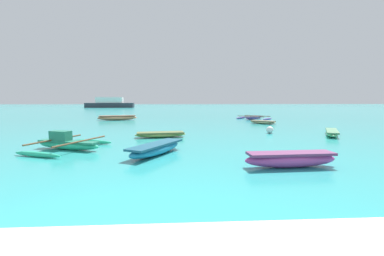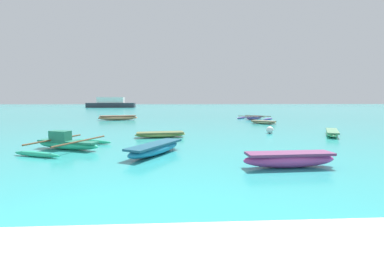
{
  "view_description": "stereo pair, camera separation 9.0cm",
  "coord_description": "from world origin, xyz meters",
  "px_view_note": "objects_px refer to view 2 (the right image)",
  "views": [
    {
      "loc": [
        0.92,
        -2.98,
        2.11
      ],
      "look_at": [
        1.93,
        13.87,
        0.25
      ],
      "focal_mm": 24.0,
      "sensor_mm": 36.0,
      "label": 1
    },
    {
      "loc": [
        1.01,
        -2.98,
        2.11
      ],
      "look_at": [
        1.93,
        13.87,
        0.25
      ],
      "focal_mm": 24.0,
      "sensor_mm": 36.0,
      "label": 2
    }
  ],
  "objects_px": {
    "mooring_buoy_0": "(270,130)",
    "moored_boat_1": "(263,122)",
    "moored_boat_2": "(160,134)",
    "distant_ferry": "(111,103)",
    "moored_boat_0": "(118,118)",
    "moored_boat_4": "(67,143)",
    "moored_boat_3": "(254,118)",
    "moored_boat_6": "(332,133)",
    "moored_boat_5": "(155,148)",
    "moored_boat_7": "(289,159)"
  },
  "relations": [
    {
      "from": "mooring_buoy_0",
      "to": "moored_boat_1",
      "type": "bearing_deg",
      "value": 74.79
    },
    {
      "from": "moored_boat_2",
      "to": "distant_ferry",
      "type": "distance_m",
      "value": 58.94
    },
    {
      "from": "moored_boat_0",
      "to": "moored_boat_1",
      "type": "relative_size",
      "value": 1.82
    },
    {
      "from": "moored_boat_4",
      "to": "moored_boat_3",
      "type": "bearing_deg",
      "value": 72.09
    },
    {
      "from": "moored_boat_3",
      "to": "moored_boat_6",
      "type": "height_order",
      "value": "moored_boat_3"
    },
    {
      "from": "moored_boat_5",
      "to": "moored_boat_7",
      "type": "relative_size",
      "value": 1.05
    },
    {
      "from": "moored_boat_0",
      "to": "moored_boat_7",
      "type": "relative_size",
      "value": 1.35
    },
    {
      "from": "moored_boat_6",
      "to": "moored_boat_3",
      "type": "bearing_deg",
      "value": 32.45
    },
    {
      "from": "moored_boat_3",
      "to": "distant_ferry",
      "type": "height_order",
      "value": "distant_ferry"
    },
    {
      "from": "moored_boat_0",
      "to": "moored_boat_6",
      "type": "bearing_deg",
      "value": -52.65
    },
    {
      "from": "moored_boat_3",
      "to": "moored_boat_7",
      "type": "relative_size",
      "value": 1.31
    },
    {
      "from": "moored_boat_5",
      "to": "moored_boat_6",
      "type": "bearing_deg",
      "value": -35.67
    },
    {
      "from": "moored_boat_1",
      "to": "moored_boat_7",
      "type": "relative_size",
      "value": 0.74
    },
    {
      "from": "moored_boat_4",
      "to": "moored_boat_7",
      "type": "bearing_deg",
      "value": -1.68
    },
    {
      "from": "moored_boat_7",
      "to": "distant_ferry",
      "type": "bearing_deg",
      "value": 106.03
    },
    {
      "from": "moored_boat_0",
      "to": "moored_boat_1",
      "type": "bearing_deg",
      "value": -33.34
    },
    {
      "from": "moored_boat_7",
      "to": "mooring_buoy_0",
      "type": "relative_size",
      "value": 6.61
    },
    {
      "from": "moored_boat_2",
      "to": "distant_ferry",
      "type": "height_order",
      "value": "distant_ferry"
    },
    {
      "from": "moored_boat_0",
      "to": "distant_ferry",
      "type": "distance_m",
      "value": 45.44
    },
    {
      "from": "moored_boat_5",
      "to": "moored_boat_7",
      "type": "distance_m",
      "value": 4.86
    },
    {
      "from": "moored_boat_0",
      "to": "moored_boat_6",
      "type": "xyz_separation_m",
      "value": [
        15.34,
        -12.41,
        -0.09
      ]
    },
    {
      "from": "mooring_buoy_0",
      "to": "distant_ferry",
      "type": "xyz_separation_m",
      "value": [
        -23.92,
        55.1,
        0.91
      ]
    },
    {
      "from": "moored_boat_4",
      "to": "mooring_buoy_0",
      "type": "height_order",
      "value": "moored_boat_4"
    },
    {
      "from": "moored_boat_2",
      "to": "moored_boat_4",
      "type": "bearing_deg",
      "value": -146.2
    },
    {
      "from": "moored_boat_2",
      "to": "distant_ferry",
      "type": "bearing_deg",
      "value": 99.19
    },
    {
      "from": "moored_boat_6",
      "to": "moored_boat_2",
      "type": "bearing_deg",
      "value": 119.62
    },
    {
      "from": "moored_boat_3",
      "to": "moored_boat_4",
      "type": "distance_m",
      "value": 20.91
    },
    {
      "from": "moored_boat_0",
      "to": "moored_boat_4",
      "type": "bearing_deg",
      "value": -98.36
    },
    {
      "from": "moored_boat_2",
      "to": "distant_ferry",
      "type": "relative_size",
      "value": 0.23
    },
    {
      "from": "moored_boat_5",
      "to": "moored_boat_2",
      "type": "bearing_deg",
      "value": 30.54
    },
    {
      "from": "mooring_buoy_0",
      "to": "moored_boat_5",
      "type": "bearing_deg",
      "value": -138.6
    },
    {
      "from": "moored_boat_7",
      "to": "moored_boat_3",
      "type": "bearing_deg",
      "value": 73.39
    },
    {
      "from": "moored_boat_5",
      "to": "mooring_buoy_0",
      "type": "bearing_deg",
      "value": -19.56
    },
    {
      "from": "moored_boat_6",
      "to": "moored_boat_7",
      "type": "distance_m",
      "value": 8.87
    },
    {
      "from": "moored_boat_0",
      "to": "moored_boat_4",
      "type": "height_order",
      "value": "moored_boat_4"
    },
    {
      "from": "moored_boat_1",
      "to": "moored_boat_4",
      "type": "relative_size",
      "value": 0.58
    },
    {
      "from": "moored_boat_3",
      "to": "mooring_buoy_0",
      "type": "distance_m",
      "value": 11.98
    },
    {
      "from": "moored_boat_0",
      "to": "moored_boat_4",
      "type": "distance_m",
      "value": 15.93
    },
    {
      "from": "moored_boat_0",
      "to": "moored_boat_5",
      "type": "distance_m",
      "value": 17.95
    },
    {
      "from": "distant_ferry",
      "to": "moored_boat_5",
      "type": "bearing_deg",
      "value": -74.19
    },
    {
      "from": "moored_boat_0",
      "to": "moored_boat_7",
      "type": "bearing_deg",
      "value": -76.91
    },
    {
      "from": "moored_boat_3",
      "to": "moored_boat_6",
      "type": "relative_size",
      "value": 1.27
    },
    {
      "from": "moored_boat_0",
      "to": "mooring_buoy_0",
      "type": "bearing_deg",
      "value": -56.8
    },
    {
      "from": "moored_boat_3",
      "to": "distant_ferry",
      "type": "relative_size",
      "value": 0.31
    },
    {
      "from": "moored_boat_4",
      "to": "moored_boat_6",
      "type": "distance_m",
      "value": 14.29
    },
    {
      "from": "moored_boat_4",
      "to": "mooring_buoy_0",
      "type": "distance_m",
      "value": 11.5
    },
    {
      "from": "moored_boat_6",
      "to": "moored_boat_7",
      "type": "height_order",
      "value": "moored_boat_7"
    },
    {
      "from": "moored_boat_0",
      "to": "mooring_buoy_0",
      "type": "height_order",
      "value": "moored_boat_0"
    },
    {
      "from": "moored_boat_2",
      "to": "moored_boat_5",
      "type": "relative_size",
      "value": 0.94
    },
    {
      "from": "mooring_buoy_0",
      "to": "moored_boat_4",
      "type": "bearing_deg",
      "value": -156.37
    }
  ]
}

